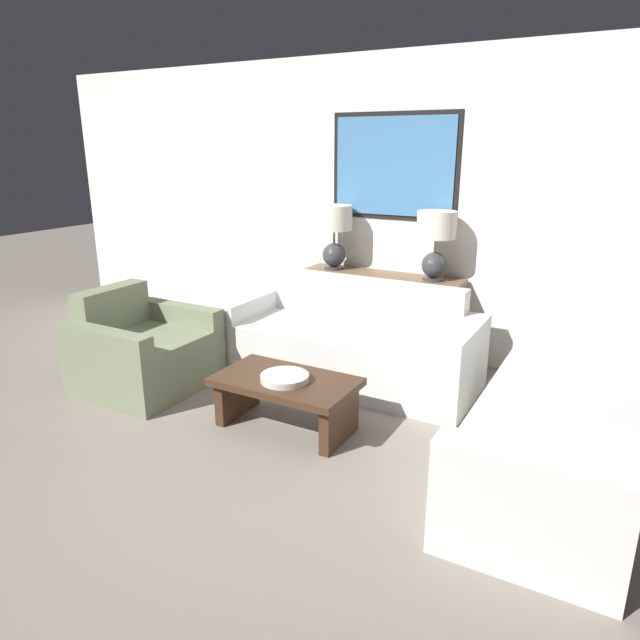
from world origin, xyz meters
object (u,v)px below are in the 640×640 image
at_px(table_lamp_right, 436,238).
at_px(coffee_table, 286,392).
at_px(console_table, 380,316).
at_px(decorative_bowl, 285,378).
at_px(armchair_near_back_wall, 143,353).
at_px(couch_by_back_wall, 351,346).
at_px(table_lamp_left, 334,230).
at_px(couch_by_side, 562,432).

bearing_deg(table_lamp_right, coffee_table, -106.29).
distance_m(console_table, decorative_bowl, 1.67).
bearing_deg(armchair_near_back_wall, table_lamp_right, 39.94).
height_order(couch_by_back_wall, decorative_bowl, couch_by_back_wall).
xyz_separation_m(table_lamp_left, armchair_near_back_wall, (-0.91, -1.57, -0.85)).
bearing_deg(couch_by_back_wall, coffee_table, -89.63).
bearing_deg(couch_by_back_wall, decorative_bowl, -88.62).
bearing_deg(coffee_table, console_table, 90.23).
bearing_deg(armchair_near_back_wall, decorative_bowl, -4.02).
relative_size(table_lamp_left, table_lamp_right, 1.00).
height_order(table_lamp_left, coffee_table, table_lamp_left).
height_order(couch_by_back_wall, armchair_near_back_wall, couch_by_back_wall).
xyz_separation_m(console_table, couch_by_back_wall, (0.00, -0.61, -0.10)).
xyz_separation_m(table_lamp_left, decorative_bowl, (0.51, -1.66, -0.75)).
bearing_deg(table_lamp_right, armchair_near_back_wall, -140.06).
distance_m(couch_by_back_wall, coffee_table, 1.02).
relative_size(couch_by_back_wall, decorative_bowl, 6.38).
distance_m(decorative_bowl, armchair_near_back_wall, 1.42).
relative_size(couch_by_back_wall, armchair_near_back_wall, 2.25).
distance_m(table_lamp_left, couch_by_back_wall, 1.15).
xyz_separation_m(couch_by_back_wall, couch_by_side, (1.73, -0.73, 0.00)).
relative_size(couch_by_side, decorative_bowl, 6.38).
bearing_deg(table_lamp_left, couch_by_side, -31.15).
height_order(decorative_bowl, armchair_near_back_wall, armchair_near_back_wall).
bearing_deg(couch_by_back_wall, table_lamp_left, 128.32).
bearing_deg(coffee_table, couch_by_side, 9.40).
height_order(table_lamp_left, table_lamp_right, same).
bearing_deg(table_lamp_left, couch_by_back_wall, -51.68).
bearing_deg(couch_by_side, couch_by_back_wall, 157.18).
relative_size(table_lamp_right, coffee_table, 0.61).
height_order(table_lamp_right, armchair_near_back_wall, table_lamp_right).
xyz_separation_m(table_lamp_right, decorative_bowl, (-0.46, -1.66, -0.75)).
relative_size(couch_by_side, coffee_table, 2.18).
distance_m(console_table, armchair_near_back_wall, 2.10).
relative_size(table_lamp_left, coffee_table, 0.61).
height_order(console_table, coffee_table, console_table).
bearing_deg(table_lamp_right, couch_by_side, -46.91).
xyz_separation_m(console_table, decorative_bowl, (0.03, -1.66, 0.00)).
bearing_deg(console_table, table_lamp_right, 0.00).
bearing_deg(table_lamp_left, console_table, -0.00).
bearing_deg(table_lamp_left, table_lamp_right, 0.00).
xyz_separation_m(couch_by_back_wall, coffee_table, (0.01, -1.02, -0.02)).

